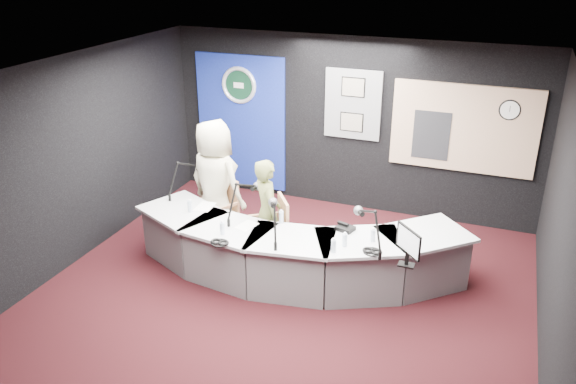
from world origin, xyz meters
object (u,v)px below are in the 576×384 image
at_px(broadcast_desk, 292,251).
at_px(armchair_left, 217,213).
at_px(armchair_right, 268,230).
at_px(person_man, 215,183).
at_px(person_woman, 267,213).

height_order(broadcast_desk, armchair_left, armchair_left).
height_order(armchair_right, person_man, person_man).
xyz_separation_m(armchair_right, person_woman, (0.00, 0.00, 0.26)).
bearing_deg(armchair_left, person_man, 0.00).
bearing_deg(broadcast_desk, armchair_left, 158.64).
height_order(armchair_left, armchair_right, armchair_right).
xyz_separation_m(broadcast_desk, person_man, (-1.37, 0.54, 0.55)).
relative_size(broadcast_desk, person_woman, 2.95).
xyz_separation_m(person_man, person_woman, (0.95, -0.34, -0.16)).
bearing_deg(broadcast_desk, person_woman, 154.78).
xyz_separation_m(broadcast_desk, armchair_left, (-1.37, 0.54, 0.08)).
distance_m(armchair_right, person_man, 1.09).
bearing_deg(person_man, broadcast_desk, 173.06).
height_order(broadcast_desk, armchair_right, armchair_right).
height_order(broadcast_desk, person_man, person_man).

